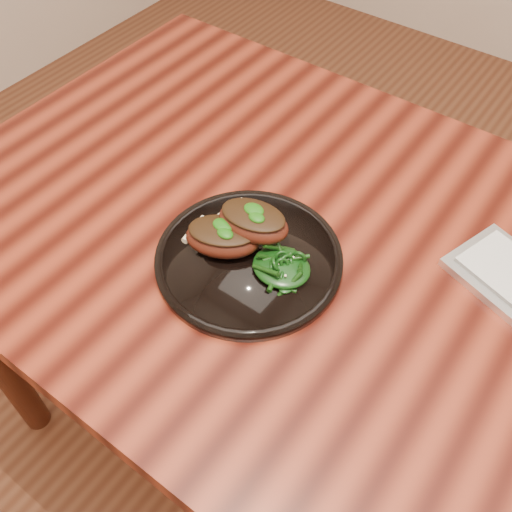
# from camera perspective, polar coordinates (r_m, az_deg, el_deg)

# --- Properties ---
(desk) EXTENTS (1.60, 0.80, 0.75)m
(desk) POSITION_cam_1_polar(r_m,az_deg,el_deg) (0.88, 15.95, -7.54)
(desk) COLOR #330B06
(desk) RESTS_ON ground
(plate) EXTENTS (0.27, 0.27, 0.02)m
(plate) POSITION_cam_1_polar(r_m,az_deg,el_deg) (0.82, -0.72, -0.27)
(plate) COLOR black
(plate) RESTS_ON desk
(lamb_chop_front) EXTENTS (0.13, 0.11, 0.05)m
(lamb_chop_front) POSITION_cam_1_polar(r_m,az_deg,el_deg) (0.81, -3.39, 1.95)
(lamb_chop_front) COLOR #48180D
(lamb_chop_front) RESTS_ON plate
(lamb_chop_back) EXTENTS (0.12, 0.08, 0.05)m
(lamb_chop_back) POSITION_cam_1_polar(r_m,az_deg,el_deg) (0.80, -0.30, 3.52)
(lamb_chop_back) COLOR #48180D
(lamb_chop_back) RESTS_ON plate
(herb_smear) EXTENTS (0.08, 0.05, 0.00)m
(herb_smear) POSITION_cam_1_polar(r_m,az_deg,el_deg) (0.85, -0.23, 3.56)
(herb_smear) COLOR #0B4106
(herb_smear) RESTS_ON plate
(greens_heap) EXTENTS (0.08, 0.08, 0.03)m
(greens_heap) POSITION_cam_1_polar(r_m,az_deg,el_deg) (0.78, 2.57, -0.84)
(greens_heap) COLOR black
(greens_heap) RESTS_ON plate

